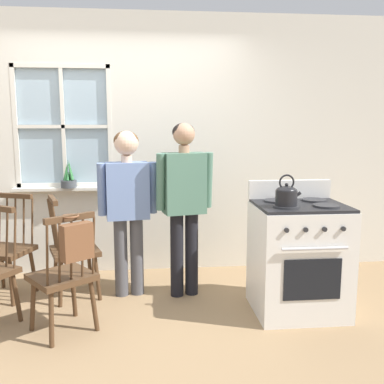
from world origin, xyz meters
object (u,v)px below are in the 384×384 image
Objects in this scene: chair_center_cluster at (7,250)px; potted_plant at (69,179)px; chair_by_window at (63,277)px; chair_near_stove at (72,251)px; person_teen_center at (184,194)px; stove at (298,257)px; handbag at (77,241)px; person_elderly_left at (128,196)px; kettle at (286,195)px.

potted_plant reaches higher than chair_center_cluster.
chair_by_window is 1.44m from potted_plant.
chair_by_window is at bearing 165.21° from chair_near_stove.
person_teen_center reaches higher than chair_center_cluster.
stove is at bearing 6.98° from chair_center_cluster.
stove is at bearing 148.45° from chair_by_window.
stove is at bearing 12.20° from handbag.
person_elderly_left is 0.89m from potted_plant.
stove is 4.39× the size of kettle.
chair_near_stove is 3.79× the size of kettle.
chair_center_cluster is 3.79× the size of kettle.
chair_by_window is 1.82m from kettle.
person_elderly_left is 0.51m from person_teen_center.
stove reaches higher than chair_by_window.
stove is (1.43, -0.50, -0.45)m from person_elderly_left.
potted_plant reaches higher than chair_near_stove.
kettle is 1.62m from handbag.
chair_by_window is 3.79× the size of kettle.
chair_near_stove is at bearing -123.05° from chair_by_window.
chair_center_cluster is 0.93m from potted_plant.
kettle is at bearing 8.84° from handbag.
handbag is (-0.82, -0.82, -0.18)m from person_teen_center.
person_elderly_left is at bearing 160.84° from stove.
potted_plant reaches higher than kettle.
person_teen_center is (0.96, 0.63, 0.52)m from chair_by_window.
chair_center_cluster is 1.00× the size of chair_near_stove.
potted_plant is (-1.14, 0.68, 0.06)m from person_teen_center.
kettle is (1.26, -0.63, 0.10)m from person_elderly_left.
potted_plant is (-2.06, 1.12, 0.54)m from stove.
kettle reaches higher than chair_by_window.
chair_center_cluster is 1.29m from handbag.
person_elderly_left is (0.46, 0.69, 0.50)m from chair_by_window.
potted_plant is (-0.63, 0.63, 0.08)m from person_elderly_left.
chair_center_cluster and chair_near_stove have the same top height.
stove is 3.64× the size of potted_plant.
chair_near_stove is 0.62× the size of person_elderly_left.
person_teen_center reaches higher than stove.
kettle is at bearing -33.50° from potted_plant.
stove is (1.94, -0.50, 0.04)m from chair_near_stove.
chair_by_window is at bearing -174.24° from stove.
kettle is at bearing -141.26° from stove.
chair_center_cluster and handbag have the same top height.
chair_center_cluster is 0.62× the size of person_elderly_left.
handbag is (0.14, -0.19, 0.33)m from chair_by_window.
person_elderly_left is at bearing 153.60° from kettle.
chair_by_window is 3.15× the size of potted_plant.
chair_center_cluster is 1.22m from person_elderly_left.
kettle is (1.77, -0.63, 0.59)m from chair_near_stove.
potted_plant reaches higher than stove.
chair_near_stove is 3.05× the size of handbag.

